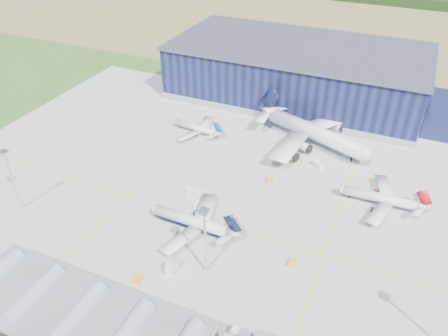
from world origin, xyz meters
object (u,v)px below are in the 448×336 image
gse_van_c (241,334)px  airliner_red (380,193)px  airliner_widebody (316,126)px  airstair (173,268)px  airliner_navy (191,216)px  gse_tug_c (270,180)px  light_mast_center (205,231)px  gse_van_a (195,193)px  gse_cart_a (345,154)px  hangar (302,75)px  gse_tug_a (138,279)px  light_mast_west (10,171)px  gse_van_b (318,165)px  gse_tug_b (293,263)px  airliner_regional (195,124)px

gse_van_c → airliner_red: bearing=-15.8°
airliner_widebody → airstair: airliner_widebody is taller
airliner_red → gse_van_c: (-23.72, -66.99, -3.88)m
airliner_navy → airliner_widebody: (23.21, 66.64, 3.93)m
gse_tug_c → airliner_red: bearing=-11.4°
airliner_navy → light_mast_center: bearing=131.9°
airliner_widebody → gse_van_c: airliner_widebody is taller
airliner_navy → gse_van_a: size_ratio=5.35×
light_mast_center → airliner_widebody: (11.05, 80.85, -6.13)m
airliner_navy → gse_cart_a: 74.15m
hangar → gse_tug_a: size_ratio=46.23×
gse_cart_a → gse_van_c: gse_van_c is taller
airliner_navy → airliner_widebody: 70.68m
light_mast_west → airliner_widebody: size_ratio=0.40×
gse_van_b → gse_tug_c: bearing=-178.8°
light_mast_west → airstair: bearing=-3.8°
airliner_red → gse_cart_a: airliner_red is taller
gse_van_c → airliner_navy: bearing=48.0°
airliner_navy → gse_tug_a: airliner_navy is taller
airliner_widebody → gse_tug_a: size_ratio=18.19×
light_mast_west → airstair: (61.32, -4.05, -13.88)m
gse_tug_a → airstair: (7.30, 6.88, 0.90)m
airliner_widebody → gse_van_b: (5.47, -15.43, -8.19)m
gse_van_b → gse_tug_b: bearing=-133.2°
gse_tug_a → airliner_navy: bearing=76.3°
gse_tug_a → gse_van_a: gse_van_a is taller
airliner_red → gse_van_b: airliner_red is taller
airstair → airliner_navy: bearing=105.6°
gse_tug_a → airliner_regional: bearing=100.8°
airliner_red → gse_tug_b: bearing=62.4°
airliner_navy → airstair: bearing=102.1°
airstair → airliner_widebody: bearing=81.7°
airliner_widebody → gse_van_a: 59.70m
airliner_navy → airstair: 18.97m
gse_tug_c → light_mast_west: bearing=-161.0°
airliner_navy → airliner_regional: bearing=-63.0°
gse_tug_a → gse_tug_c: (18.70, 59.64, 0.07)m
gse_tug_a → gse_van_c: bearing=-13.7°
airstair → gse_van_a: bearing=111.7°
light_mast_west → airliner_navy: (57.84, 14.21, -10.07)m
hangar → gse_van_b: 64.81m
gse_tug_a → gse_van_b: (32.51, 76.35, 0.46)m
hangar → airstair: bearing=-90.7°
airliner_navy → gse_van_a: bearing=-65.1°
airliner_red → airliner_widebody: bearing=-46.3°
light_mast_center → gse_van_c: size_ratio=4.75×
airliner_navy → gse_van_a: airliner_navy is taller
gse_van_c → gse_tug_a: bearing=85.0°
airliner_red → gse_van_a: airliner_red is taller
airliner_regional → gse_tug_b: (61.09, -57.51, -3.54)m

